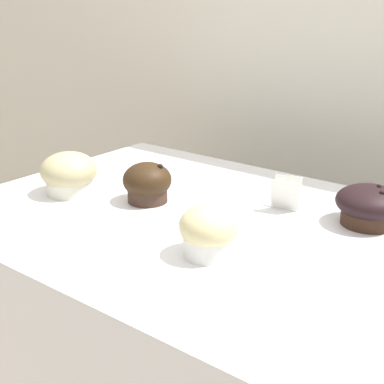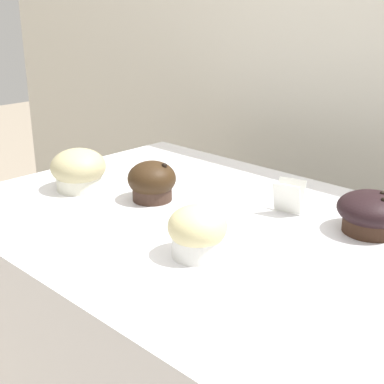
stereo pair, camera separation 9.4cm
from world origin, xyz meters
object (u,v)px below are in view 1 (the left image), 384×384
Objects in this scene: muffin_front_center at (369,205)px; muffin_back_right at (148,183)px; muffin_back_left at (69,174)px; muffin_front_left at (209,231)px.

muffin_back_right is (-0.37, -0.14, 0.00)m from muffin_front_center.
muffin_back_right is at bearing -158.77° from muffin_front_center.
muffin_front_left is at bearing -8.08° from muffin_back_left.
muffin_front_left reaches higher than muffin_back_right.
muffin_front_left is at bearing -27.39° from muffin_back_right.
muffin_back_left is 0.38m from muffin_front_left.
muffin_back_right is 0.25m from muffin_front_left.
muffin_back_left is at bearing -157.56° from muffin_back_right.
muffin_back_left is at bearing 171.92° from muffin_front_left.
muffin_back_right reaches higher than muffin_front_center.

